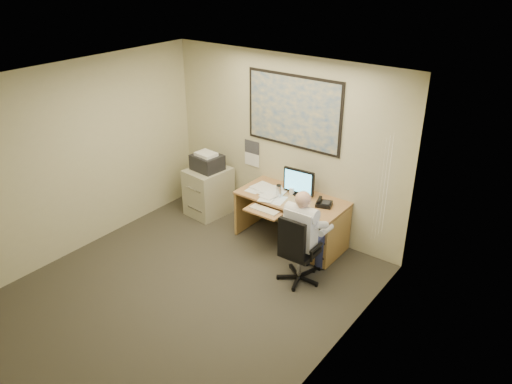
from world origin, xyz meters
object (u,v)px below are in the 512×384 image
Objects in this scene: filing_cabinet at (208,187)px; office_chair at (297,262)px; desk at (311,222)px; person at (301,237)px.

office_chair is at bearing -12.74° from filing_cabinet.
desk is 0.86m from office_chair.
filing_cabinet is 0.84× the size of person.
filing_cabinet is 1.10× the size of office_chair.
office_chair is 0.37m from person.
desk is 1.24× the size of person.
desk is at bearing 7.49° from filing_cabinet.
filing_cabinet is 2.32m from person.
office_chair is 0.76× the size of person.
desk reaches higher than filing_cabinet.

